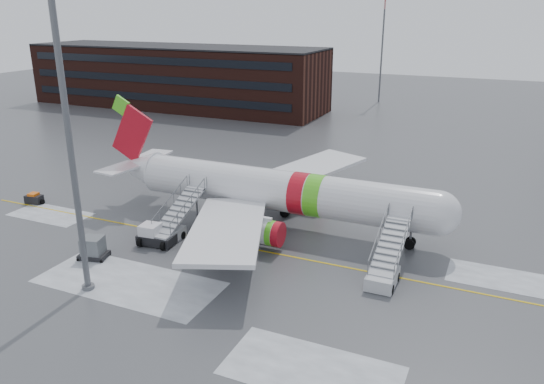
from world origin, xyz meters
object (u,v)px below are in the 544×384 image
at_px(airstair_fwd, 385,268).
at_px(light_mast_near, 65,107).
at_px(pushback_tug, 154,236).
at_px(uld_container, 93,248).
at_px(baggage_tractor, 34,199).
at_px(airliner, 271,190).
at_px(airstair_aft, 172,227).

height_order(airstair_fwd, light_mast_near, light_mast_near).
relative_size(airstair_fwd, pushback_tug, 2.34).
distance_m(uld_container, baggage_tractor, 16.52).
bearing_deg(airliner, pushback_tug, -131.81).
relative_size(airstair_aft, baggage_tractor, 3.38).
bearing_deg(airstair_aft, uld_container, -120.92).
xyz_separation_m(uld_container, light_mast_near, (3.12, -4.11, 12.46)).
bearing_deg(uld_container, pushback_tug, 55.32).
height_order(pushback_tug, baggage_tractor, pushback_tug).
bearing_deg(pushback_tug, light_mast_near, -88.79).
distance_m(pushback_tug, baggage_tractor, 17.95).
xyz_separation_m(baggage_tractor, light_mast_near, (17.82, -11.64, 12.83)).
bearing_deg(airliner, baggage_tractor, -168.72).
bearing_deg(airstair_aft, light_mast_near, -92.62).
height_order(pushback_tug, uld_container, uld_container).
bearing_deg(baggage_tractor, pushback_tug, -10.50).
bearing_deg(airliner, uld_container, -129.54).
height_order(airliner, light_mast_near, light_mast_near).
distance_m(airstair_aft, light_mast_near, 15.88).
bearing_deg(baggage_tractor, airstair_fwd, -2.37).
bearing_deg(pushback_tug, airstair_aft, 69.70).
xyz_separation_m(airliner, airstair_aft, (-6.75, -6.54, -2.35)).
relative_size(pushback_tug, baggage_tractor, 1.45).
height_order(airliner, pushback_tug, airliner).
bearing_deg(airliner, light_mast_near, -113.45).
distance_m(airstair_fwd, baggage_tractor, 37.33).
distance_m(pushback_tug, light_mast_near, 15.06).
bearing_deg(airstair_aft, pushback_tug, -110.30).
distance_m(airstair_aft, uld_container, 6.98).
distance_m(airstair_fwd, airstair_aft, 19.01).
xyz_separation_m(airstair_aft, light_mast_near, (-0.46, -10.10, 12.25)).
height_order(airliner, baggage_tractor, airliner).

